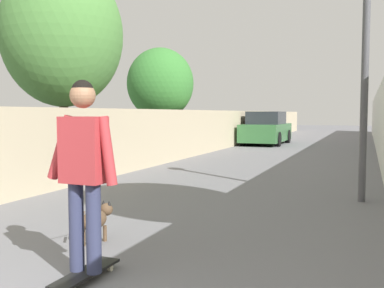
% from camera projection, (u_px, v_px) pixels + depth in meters
% --- Properties ---
extents(ground_plane, '(80.00, 80.00, 0.00)m').
position_uv_depth(ground_plane, '(286.00, 156.00, 14.88)').
color(ground_plane, slate).
extents(wall_left, '(48.00, 0.30, 1.57)m').
position_uv_depth(wall_left, '(181.00, 134.00, 14.10)').
color(wall_left, tan).
rests_on(wall_left, ground).
extents(tree_left_mid, '(2.35, 2.35, 3.75)m').
position_uv_depth(tree_left_mid, '(160.00, 84.00, 15.37)').
color(tree_left_mid, '#473523').
rests_on(tree_left_mid, ground).
extents(tree_left_far, '(2.80, 2.80, 4.96)m').
position_uv_depth(tree_left_far, '(62.00, 35.00, 10.16)').
color(tree_left_far, '#473523').
rests_on(tree_left_far, ground).
extents(lamp_post, '(0.36, 0.36, 4.19)m').
position_uv_depth(lamp_post, '(366.00, 26.00, 7.05)').
color(lamp_post, '#4C4C51').
rests_on(lamp_post, ground).
extents(skateboard, '(0.80, 0.20, 0.08)m').
position_uv_depth(skateboard, '(86.00, 273.00, 3.82)').
color(skateboard, black).
rests_on(skateboard, ground).
extents(person_skateboarder, '(0.22, 0.71, 1.67)m').
position_uv_depth(person_skateboarder, '(84.00, 161.00, 3.75)').
color(person_skateboarder, '#333859').
rests_on(person_skateboarder, skateboard).
extents(dog, '(1.29, 0.68, 1.06)m').
position_uv_depth(dog, '(96.00, 219.00, 4.93)').
color(dog, brown).
rests_on(dog, ground).
extents(car_near, '(4.11, 1.80, 1.54)m').
position_uv_depth(car_near, '(266.00, 129.00, 20.64)').
color(car_near, '#336B38').
rests_on(car_near, ground).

